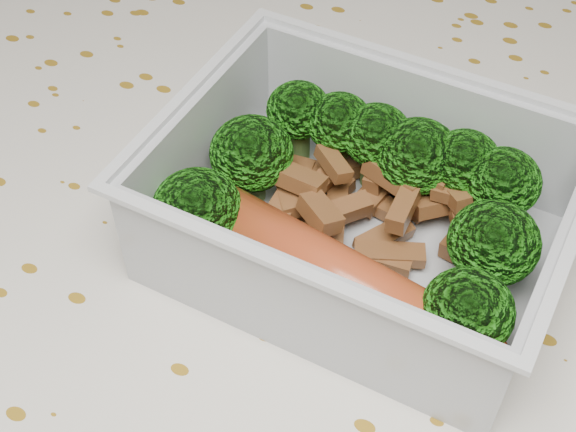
% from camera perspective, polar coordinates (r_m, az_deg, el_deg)
% --- Properties ---
extents(dining_table, '(1.40, 0.90, 0.75)m').
position_cam_1_polar(dining_table, '(0.49, -0.20, -8.20)').
color(dining_table, brown).
rests_on(dining_table, ground).
extents(tablecloth, '(1.46, 0.96, 0.19)m').
position_cam_1_polar(tablecloth, '(0.45, -0.21, -4.63)').
color(tablecloth, silver).
rests_on(tablecloth, dining_table).
extents(lunch_container, '(0.20, 0.16, 0.07)m').
position_cam_1_polar(lunch_container, '(0.40, 5.17, -0.19)').
color(lunch_container, silver).
rests_on(lunch_container, tablecloth).
extents(broccoli_florets, '(0.18, 0.12, 0.05)m').
position_cam_1_polar(broccoli_florets, '(0.40, 6.13, 2.32)').
color(broccoli_florets, '#608C3F').
rests_on(broccoli_florets, lunch_container).
extents(meat_pile, '(0.12, 0.08, 0.03)m').
position_cam_1_polar(meat_pile, '(0.41, 5.46, 1.23)').
color(meat_pile, brown).
rests_on(meat_pile, lunch_container).
extents(sausage, '(0.17, 0.06, 0.03)m').
position_cam_1_polar(sausage, '(0.37, 3.23, -4.34)').
color(sausage, '#AC3F1D').
rests_on(sausage, lunch_container).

